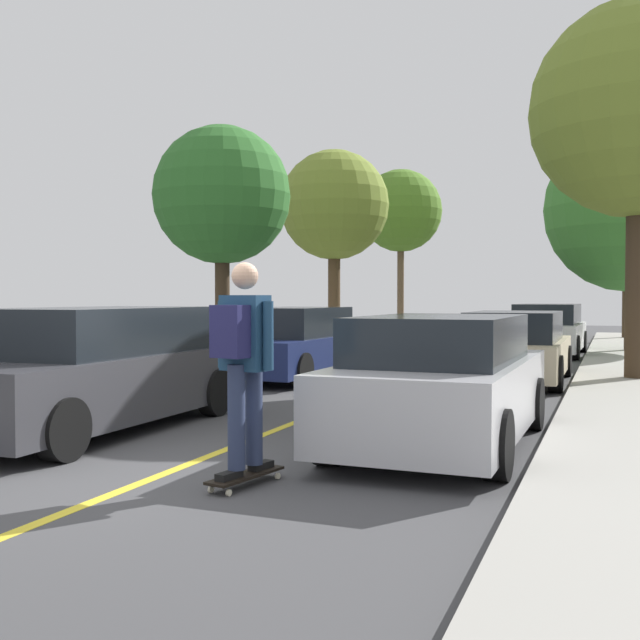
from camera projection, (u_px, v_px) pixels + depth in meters
ground at (161, 475)px, 6.85m from camera, size 80.00×80.00×0.00m
center_line at (320, 412)px, 10.58m from camera, size 0.12×39.20×0.01m
parked_car_left_nearest at (93, 369)px, 9.21m from camera, size 2.00×4.51×1.49m
parked_car_left_near at (294, 344)px, 15.01m from camera, size 1.91×4.31×1.42m
parked_car_right_nearest at (443, 382)px, 8.19m from camera, size 1.87×4.18×1.42m
parked_car_right_near at (516, 348)px, 14.30m from camera, size 1.86×4.19×1.35m
parked_car_right_far at (548, 330)px, 21.10m from camera, size 1.98×4.40×1.43m
street_tree_left_nearest at (222, 196)px, 16.55m from camera, size 3.03×3.03×5.25m
street_tree_left_near at (334, 206)px, 23.17m from camera, size 3.37×3.37×6.01m
street_tree_left_far at (401, 211)px, 30.37m from camera, size 3.31×3.31×6.63m
street_tree_right_nearest at (640, 111)px, 13.74m from camera, size 3.97×3.97×6.91m
street_tree_right_near at (631, 208)px, 21.04m from camera, size 4.72×4.72×6.35m
street_tree_right_far at (627, 212)px, 27.68m from camera, size 3.80×3.80×6.51m
skateboard at (246, 476)px, 6.47m from camera, size 0.38×0.87×0.10m
skateboarder at (243, 354)px, 6.41m from camera, size 0.59×0.71×1.82m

